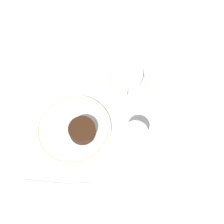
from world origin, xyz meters
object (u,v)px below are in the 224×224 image
dinner_plate (74,129)px  dessert_cake (82,131)px  wine_glass (135,136)px  fork (65,185)px  coffee_cup (129,77)px

dinner_plate → dessert_cake: 0.04m
dinner_plate → dessert_cake: bearing=73.9°
dinner_plate → wine_glass: size_ratio=2.29×
fork → dessert_cake: (-0.16, 0.01, 0.03)m
coffee_cup → wine_glass: 0.21m
coffee_cup → dessert_cake: coffee_cup is taller
dinner_plate → fork: size_ratio=1.21×
wine_glass → fork: bearing=-47.2°
fork → dessert_cake: size_ratio=2.41×
fork → coffee_cup: bearing=161.6°
wine_glass → dessert_cake: wine_glass is taller
coffee_cup → dessert_cake: size_ratio=1.39×
wine_glass → coffee_cup: bearing=-166.7°
dinner_plate → dessert_cake: (0.01, 0.03, 0.02)m
dinner_plate → fork: bearing=6.1°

